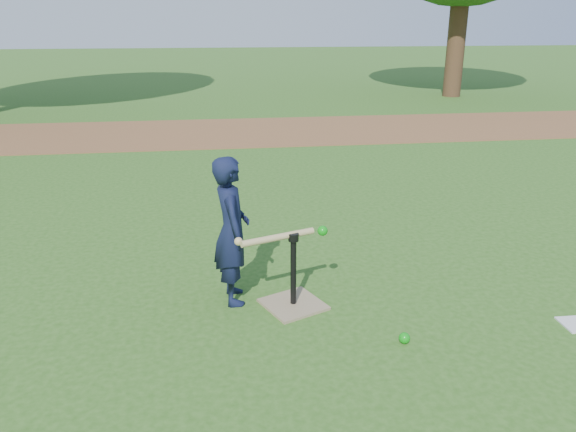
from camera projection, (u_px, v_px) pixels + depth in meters
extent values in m
plane|color=#285116|center=(280.00, 328.00, 4.13)|extent=(80.00, 80.00, 0.00)
cube|color=brown|center=(232.00, 132.00, 11.13)|extent=(24.00, 3.00, 0.01)
imported|color=black|center=(232.00, 231.00, 4.36)|extent=(0.32, 0.46, 1.19)
sphere|color=#0D9012|center=(404.00, 338.00, 3.93)|extent=(0.08, 0.08, 0.08)
cube|color=#8E795A|center=(293.00, 304.00, 4.45)|extent=(0.57, 0.57, 0.02)
cylinder|color=black|center=(293.00, 271.00, 4.35)|extent=(0.05, 0.05, 0.55)
cylinder|color=black|center=(293.00, 237.00, 4.26)|extent=(0.08, 0.08, 0.06)
cylinder|color=tan|center=(278.00, 237.00, 4.22)|extent=(0.58, 0.25, 0.05)
sphere|color=tan|center=(239.00, 241.00, 4.14)|extent=(0.06, 0.06, 0.06)
sphere|color=#0D9012|center=(323.00, 231.00, 4.35)|extent=(0.08, 0.08, 0.08)
cylinder|color=#382316|center=(457.00, 34.00, 15.60)|extent=(0.50, 0.50, 3.42)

